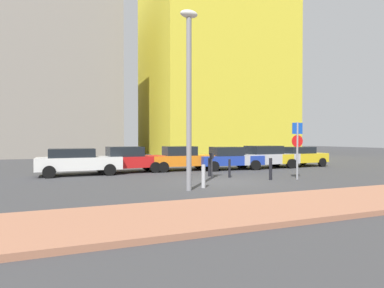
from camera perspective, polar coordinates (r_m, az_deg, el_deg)
ground_plane at (r=14.67m, az=5.81°, el=-6.91°), size 120.00×120.00×0.00m
sidewalk_brick at (r=10.03m, az=20.81°, el=-10.19°), size 40.00×3.20×0.14m
parked_car_white at (r=18.24m, az=-20.20°, el=-2.96°), size 4.48×2.00×1.48m
parked_car_red at (r=18.92m, az=-11.83°, el=-2.77°), size 4.35×2.15×1.55m
parked_car_orange at (r=19.84m, az=-1.96°, el=-2.60°), size 4.25×2.08×1.54m
parked_car_blue at (r=20.48m, az=6.78°, el=-2.57°), size 4.33×2.13×1.49m
parked_car_silver at (r=21.94m, az=13.34°, el=-2.26°), size 4.59×2.04×1.54m
parked_car_yellow at (r=23.85m, az=18.74°, el=-2.11°), size 4.42×2.27×1.44m
parking_sign_post at (r=16.16m, az=18.76°, el=0.09°), size 0.60×0.10×2.83m
parking_meter at (r=15.72m, az=3.64°, el=-3.29°), size 0.18×0.14×1.30m
street_lamp at (r=12.17m, az=-0.57°, el=10.85°), size 0.70×0.36×6.95m
traffic_bollard_near at (r=16.28m, az=6.89°, el=-4.46°), size 0.12×0.12×0.95m
traffic_bollard_mid at (r=12.75m, az=2.11°, el=-5.94°), size 0.16×0.16×0.95m
traffic_bollard_far at (r=15.70m, az=14.22°, el=-4.46°), size 0.15×0.15×1.07m
traffic_bollard_edge at (r=16.69m, az=3.23°, el=-4.27°), size 0.16×0.16×0.98m
building_colorful_midrise at (r=45.61m, az=3.54°, el=18.56°), size 17.15×16.86×31.67m
building_under_construction at (r=43.40m, az=-22.27°, el=10.76°), size 12.36×15.55×18.97m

